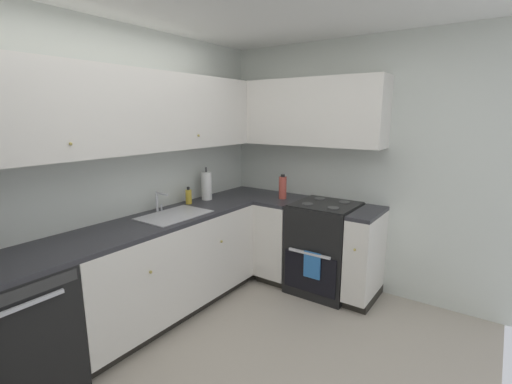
% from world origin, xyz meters
% --- Properties ---
extents(wall_back, '(3.99, 0.05, 2.54)m').
position_xyz_m(wall_back, '(0.00, 1.46, 1.27)').
color(wall_back, silver).
rests_on(wall_back, ground_plane).
extents(wall_right, '(0.05, 2.97, 2.54)m').
position_xyz_m(wall_right, '(1.97, 0.00, 1.27)').
color(wall_right, silver).
rests_on(wall_right, ground_plane).
extents(dishwasher, '(0.60, 0.63, 0.88)m').
position_xyz_m(dishwasher, '(-0.83, 1.14, 0.44)').
color(dishwasher, black).
rests_on(dishwasher, ground_plane).
extents(lower_cabinets_back, '(1.87, 0.62, 0.88)m').
position_xyz_m(lower_cabinets_back, '(0.41, 1.14, 0.44)').
color(lower_cabinets_back, silver).
rests_on(lower_cabinets_back, ground_plane).
extents(countertop_back, '(3.08, 0.60, 0.03)m').
position_xyz_m(countertop_back, '(0.41, 1.14, 0.90)').
color(countertop_back, '#2D2D33').
rests_on(countertop_back, lower_cabinets_back).
extents(lower_cabinets_right, '(0.62, 1.22, 0.88)m').
position_xyz_m(lower_cabinets_right, '(1.65, 0.30, 0.44)').
color(lower_cabinets_right, silver).
rests_on(lower_cabinets_right, ground_plane).
extents(countertop_right, '(0.60, 1.22, 0.03)m').
position_xyz_m(countertop_right, '(1.65, 0.30, 0.90)').
color(countertop_right, '#2D2D33').
rests_on(countertop_right, lower_cabinets_right).
extents(oven_range, '(0.68, 0.62, 1.06)m').
position_xyz_m(oven_range, '(1.67, 0.16, 0.46)').
color(oven_range, black).
rests_on(oven_range, ground_plane).
extents(upper_cabinets_back, '(2.76, 0.34, 0.67)m').
position_xyz_m(upper_cabinets_back, '(0.25, 1.28, 1.82)').
color(upper_cabinets_back, silver).
extents(upper_cabinets_right, '(0.32, 1.77, 0.67)m').
position_xyz_m(upper_cabinets_right, '(1.79, 0.55, 1.82)').
color(upper_cabinets_right, silver).
extents(sink, '(0.61, 0.40, 0.10)m').
position_xyz_m(sink, '(0.51, 1.11, 0.87)').
color(sink, '#B7B7BC').
rests_on(sink, countertop_back).
extents(faucet, '(0.07, 0.16, 0.19)m').
position_xyz_m(faucet, '(0.52, 1.31, 1.03)').
color(faucet, silver).
rests_on(faucet, countertop_back).
extents(soap_bottle, '(0.06, 0.06, 0.17)m').
position_xyz_m(soap_bottle, '(0.90, 1.32, 0.99)').
color(soap_bottle, gold).
rests_on(soap_bottle, countertop_back).
extents(paper_towel_roll, '(0.11, 0.11, 0.36)m').
position_xyz_m(paper_towel_roll, '(1.15, 1.30, 1.06)').
color(paper_towel_roll, white).
rests_on(paper_towel_roll, countertop_back).
extents(oil_bottle, '(0.08, 0.08, 0.26)m').
position_xyz_m(oil_bottle, '(1.65, 0.66, 1.04)').
color(oil_bottle, '#BF4C3F').
rests_on(oil_bottle, countertop_right).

